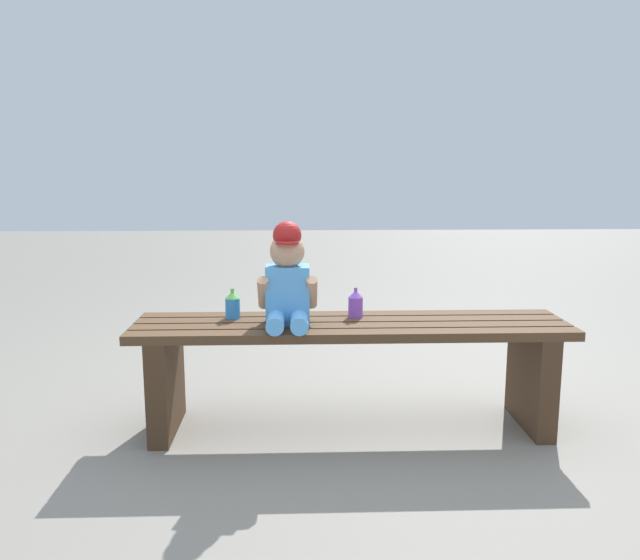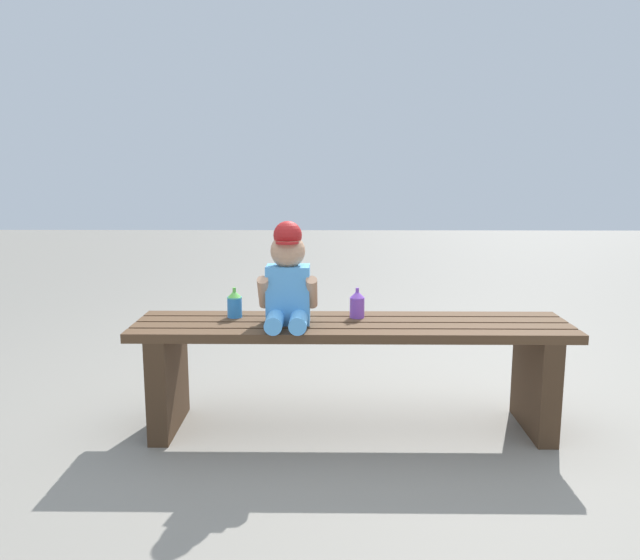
% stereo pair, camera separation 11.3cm
% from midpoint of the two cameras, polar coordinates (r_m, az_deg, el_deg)
% --- Properties ---
extents(ground_plane, '(16.00, 16.00, 0.00)m').
position_cam_midpoint_polar(ground_plane, '(2.71, 1.47, -12.99)').
color(ground_plane, gray).
extents(park_bench, '(1.73, 0.39, 0.45)m').
position_cam_midpoint_polar(park_bench, '(2.60, 1.50, -6.74)').
color(park_bench, '#513823').
rests_on(park_bench, ground_plane).
extents(child_figure, '(0.23, 0.27, 0.40)m').
position_cam_midpoint_polar(child_figure, '(2.49, -4.21, -0.01)').
color(child_figure, '#59A5E5').
rests_on(child_figure, park_bench).
extents(sippy_cup_left, '(0.06, 0.06, 0.12)m').
position_cam_midpoint_polar(sippy_cup_left, '(2.64, -9.00, -2.15)').
color(sippy_cup_left, '#338CE5').
rests_on(sippy_cup_left, park_bench).
extents(sippy_cup_right, '(0.06, 0.06, 0.12)m').
position_cam_midpoint_polar(sippy_cup_right, '(2.63, 1.96, -2.09)').
color(sippy_cup_right, '#8C4CCC').
rests_on(sippy_cup_right, park_bench).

